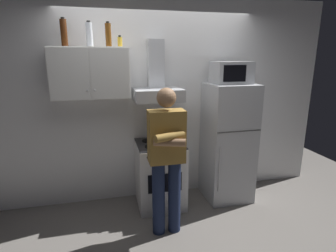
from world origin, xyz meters
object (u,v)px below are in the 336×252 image
object	(u,v)px
bottle_vodka_clear	(89,34)
stove_oven	(160,174)
bottle_beer_brown	(108,35)
bottle_rum_dark	(64,33)
upper_cabinet	(91,73)
range_hood	(157,85)
refrigerator	(228,142)
cooking_pot	(172,140)
bottle_spice_jar	(120,42)
microwave	(231,73)
person_standing	(167,157)

from	to	relation	value
bottle_vodka_clear	stove_oven	bearing A→B (deg)	-10.53
bottle_beer_brown	bottle_rum_dark	distance (m)	0.49
upper_cabinet	range_hood	xyz separation A→B (m)	(0.80, 0.00, -0.15)
refrigerator	cooking_pot	distance (m)	0.84
upper_cabinet	bottle_vodka_clear	world-z (taller)	bottle_vodka_clear
bottle_vodka_clear	bottle_beer_brown	bearing A→B (deg)	-9.10
bottle_vodka_clear	bottle_spice_jar	bearing A→B (deg)	-8.82
bottle_spice_jar	refrigerator	bearing A→B (deg)	-3.79
bottle_beer_brown	microwave	bearing A→B (deg)	-3.49
bottle_spice_jar	bottle_vodka_clear	bearing A→B (deg)	171.18
bottle_vodka_clear	bottle_rum_dark	distance (m)	0.27
refrigerator	cooking_pot	xyz separation A→B (m)	(-0.82, -0.12, 0.14)
stove_oven	bottle_rum_dark	xyz separation A→B (m)	(-1.06, 0.14, 1.77)
refrigerator	cooking_pot	bearing A→B (deg)	-171.68
upper_cabinet	microwave	world-z (taller)	upper_cabinet
refrigerator	bottle_vodka_clear	xyz separation A→B (m)	(-1.73, 0.15, 1.39)
stove_oven	range_hood	xyz separation A→B (m)	(0.00, 0.13, 1.16)
person_standing	cooking_pot	distance (m)	0.52
bottle_spice_jar	bottle_vodka_clear	xyz separation A→B (m)	(-0.34, 0.05, 0.08)
refrigerator	upper_cabinet	bearing A→B (deg)	175.93
stove_oven	bottle_spice_jar	bearing A→B (deg)	168.17
range_hood	bottle_spice_jar	bearing A→B (deg)	-175.69
cooking_pot	bottle_vodka_clear	distance (m)	1.57
stove_oven	microwave	size ratio (longest dim) A/B	1.82
stove_oven	microwave	distance (m)	1.62
microwave	bottle_vodka_clear	size ratio (longest dim) A/B	1.69
refrigerator	range_hood	bearing A→B (deg)	172.45
upper_cabinet	bottle_spice_jar	distance (m)	0.51
refrigerator	bottle_beer_brown	distance (m)	2.06
cooking_pot	refrigerator	bearing A→B (deg)	8.32
stove_oven	person_standing	size ratio (longest dim) A/B	0.53
bottle_rum_dark	cooking_pot	bearing A→B (deg)	-12.20
cooking_pot	microwave	bearing A→B (deg)	9.57
stove_oven	bottle_beer_brown	size ratio (longest dim) A/B	3.15
microwave	upper_cabinet	bearing A→B (deg)	176.52
range_hood	bottle_spice_jar	world-z (taller)	bottle_spice_jar
bottle_spice_jar	range_hood	bearing A→B (deg)	4.31
upper_cabinet	bottle_spice_jar	world-z (taller)	bottle_spice_jar
stove_oven	refrigerator	xyz separation A→B (m)	(0.95, 0.00, 0.37)
refrigerator	cooking_pot	size ratio (longest dim) A/B	5.66
range_hood	bottle_rum_dark	bearing A→B (deg)	179.41
bottle_rum_dark	microwave	bearing A→B (deg)	-3.38
microwave	range_hood	bearing A→B (deg)	173.54
stove_oven	range_hood	world-z (taller)	range_hood
bottle_spice_jar	cooking_pot	bearing A→B (deg)	-20.27
range_hood	refrigerator	distance (m)	1.25
bottle_spice_jar	bottle_beer_brown	size ratio (longest dim) A/B	0.46
cooking_pot	bottle_rum_dark	xyz separation A→B (m)	(-1.19, 0.26, 1.26)
microwave	bottle_spice_jar	xyz separation A→B (m)	(-1.39, 0.07, 0.37)
refrigerator	person_standing	bearing A→B (deg)	-148.77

